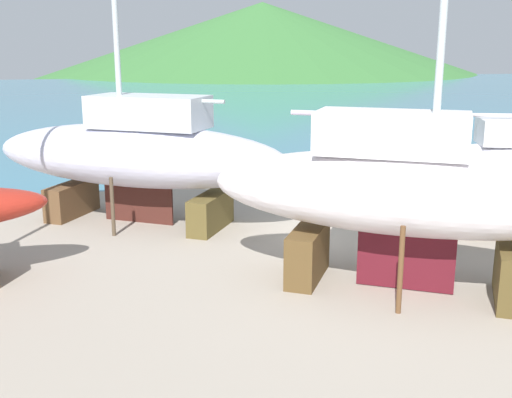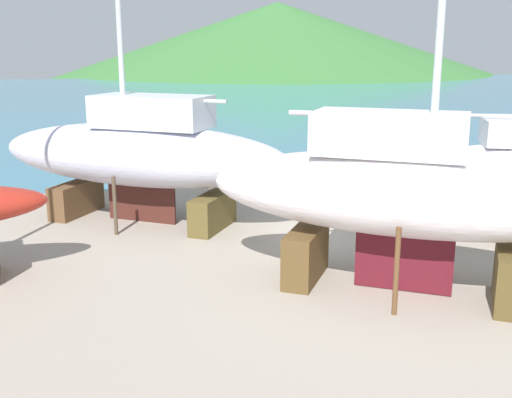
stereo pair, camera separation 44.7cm
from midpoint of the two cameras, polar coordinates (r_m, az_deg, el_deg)
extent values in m
plane|color=#9F9384|center=(15.40, 10.24, -8.39)|extent=(48.98, 48.98, 0.00)
cube|color=teal|center=(70.11, -7.15, 9.11)|extent=(155.60, 88.46, 0.01)
cone|color=#3B7638|center=(138.24, 2.03, 11.54)|extent=(177.68, 177.68, 29.07)
cube|color=brown|center=(21.04, 19.65, -1.18)|extent=(1.30, 1.99, 1.20)
cube|color=brown|center=(22.57, -15.55, 0.05)|extent=(1.82, 2.36, 1.14)
cube|color=brown|center=(20.05, -3.33, -1.17)|extent=(1.82, 2.36, 1.14)
cylinder|color=brown|center=(19.77, -12.15, -0.61)|extent=(0.12, 0.12, 1.86)
cylinder|color=brown|center=(22.47, -7.82, 1.32)|extent=(0.12, 0.12, 1.86)
ellipsoid|color=silver|center=(20.84, -10.00, 4.00)|extent=(10.39, 7.94, 2.06)
cube|color=#441F19|center=(21.20, -9.80, -0.65)|extent=(2.17, 1.38, 1.44)
cube|color=silver|center=(20.39, -8.89, 7.92)|extent=(4.11, 3.46, 1.03)
cylinder|color=silver|center=(19.99, -6.94, 8.98)|extent=(3.17, 2.02, 0.13)
cube|color=brown|center=(15.49, 23.07, -6.59)|extent=(1.68, 2.17, 1.31)
cube|color=brown|center=(15.83, 5.39, -5.05)|extent=(1.68, 2.17, 1.31)
cylinder|color=brown|center=(16.74, 14.68, -3.14)|extent=(0.12, 0.12, 2.01)
cylinder|color=brown|center=(14.00, 13.62, -6.47)|extent=(0.12, 0.12, 2.01)
ellipsoid|color=white|center=(14.98, 14.52, 0.44)|extent=(9.62, 7.21, 1.99)
cube|color=#56131D|center=(15.45, 14.13, -5.67)|extent=(2.03, 1.26, 1.39)
cube|color=white|center=(14.78, 12.98, 5.85)|extent=(3.79, 3.14, 1.00)
cylinder|color=silver|center=(14.82, 10.27, 7.57)|extent=(2.96, 1.84, 0.12)
camera|label=1|loc=(0.22, -89.26, 0.18)|focal=43.74mm
camera|label=2|loc=(0.22, 90.74, -0.18)|focal=43.74mm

